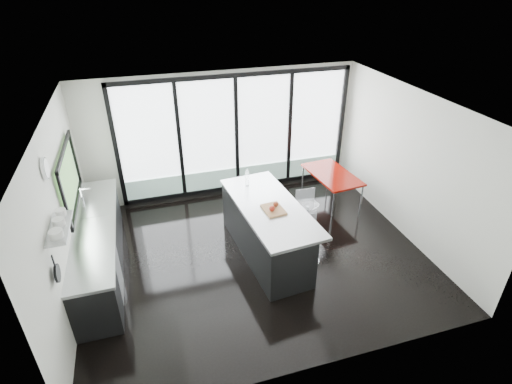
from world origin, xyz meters
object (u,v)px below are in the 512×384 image
object	(u,v)px
island	(265,230)
bar_stool_far	(307,221)
red_table	(331,189)
bar_stool_near	(308,245)

from	to	relation	value
island	bar_stool_far	xyz separation A→B (m)	(0.90, 0.19, -0.12)
island	red_table	distance (m)	2.29
bar_stool_far	red_table	world-z (taller)	bar_stool_far
bar_stool_near	bar_stool_far	bearing A→B (deg)	73.19
bar_stool_near	red_table	xyz separation A→B (m)	(1.27, 1.71, 0.02)
bar_stool_far	red_table	size ratio (longest dim) A/B	0.56
island	red_table	xyz separation A→B (m)	(1.92, 1.25, -0.14)
bar_stool_near	bar_stool_far	size ratio (longest dim) A/B	0.90
bar_stool_far	red_table	bearing A→B (deg)	48.13
island	bar_stool_near	xyz separation A→B (m)	(0.65, -0.46, -0.16)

